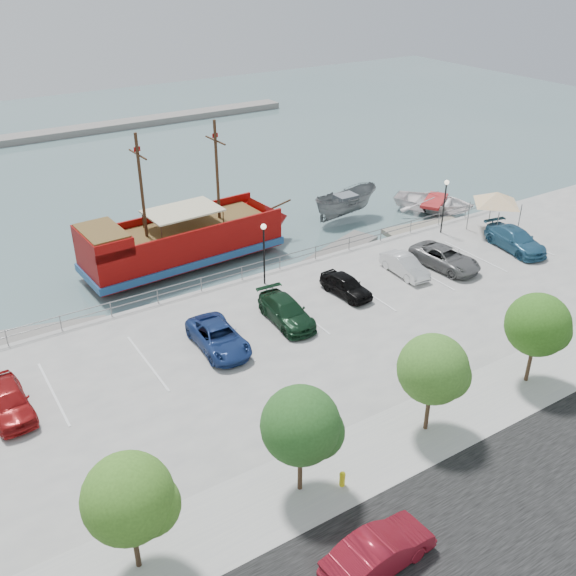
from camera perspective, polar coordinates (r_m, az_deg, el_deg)
ground at (r=38.48m, az=2.86°, el=-4.75°), size 160.00×160.00×0.00m
street at (r=29.28m, az=21.97°, el=-17.33°), size 100.00×8.00×0.04m
sidewalk at (r=31.87m, az=13.43°, el=-11.42°), size 100.00×4.00×0.05m
seawall_railing at (r=43.46m, az=-2.97°, el=1.69°), size 50.00×0.06×1.00m
far_shore at (r=88.59m, az=-12.79°, el=14.22°), size 40.00×3.00×0.80m
pirate_ship at (r=47.84m, az=-8.02°, el=4.38°), size 17.06×5.56×10.68m
patrol_boat at (r=55.26m, az=5.13°, el=7.26°), size 6.42×2.69×2.44m
speedboat at (r=58.18m, az=12.84°, el=7.22°), size 7.90×8.46×1.43m
dock_west at (r=41.41m, az=-20.39°, el=-3.80°), size 6.93×3.56×0.38m
dock_mid at (r=49.14m, az=4.60°, el=3.24°), size 7.97×4.74×0.44m
dock_east at (r=54.36m, az=11.96°, el=5.21°), size 7.14×2.80×0.40m
canopy_tent at (r=52.05m, az=18.16°, el=8.11°), size 4.71×4.71×3.69m
street_sedan at (r=25.08m, az=8.09°, el=-22.20°), size 4.58×1.87×1.48m
fire_hydrant at (r=27.82m, az=4.85°, el=-16.51°), size 0.26×0.26×0.76m
lamp_post_mid at (r=41.40m, az=-2.16°, el=4.00°), size 0.36×0.36×4.28m
lamp_post_right at (r=50.72m, az=13.78°, el=7.87°), size 0.36×0.36×4.28m
tree_b at (r=23.55m, az=-13.58°, el=-17.84°), size 3.30×3.20×5.00m
tree_c at (r=25.67m, az=1.49°, el=-12.23°), size 3.30×3.20×5.00m
tree_d at (r=29.35m, az=13.04°, el=-7.17°), size 3.30×3.20×5.00m
tree_e at (r=34.09m, az=21.53°, el=-3.18°), size 3.30×3.20×5.00m
parked_car_a at (r=33.77m, az=-23.62°, el=-9.15°), size 1.99×4.53×1.52m
parked_car_c at (r=35.88m, az=-6.20°, el=-4.39°), size 2.48×5.04×1.38m
parked_car_d at (r=38.09m, az=-0.15°, el=-2.08°), size 2.27×4.95×1.40m
parked_car_e at (r=41.19m, az=5.18°, el=0.25°), size 1.89×4.06×1.34m
parked_car_f at (r=44.31m, az=10.34°, el=1.98°), size 1.62×4.09×1.32m
parked_car_g at (r=45.86m, az=13.79°, el=2.62°), size 2.97×5.40×1.43m
parked_car_h at (r=50.11m, az=19.57°, el=4.07°), size 2.95×5.58×1.54m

